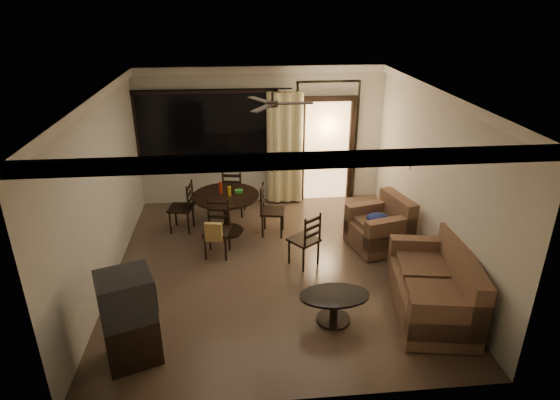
{
  "coord_description": "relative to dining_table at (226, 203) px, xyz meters",
  "views": [
    {
      "loc": [
        -0.53,
        -6.51,
        4.04
      ],
      "look_at": [
        0.13,
        0.2,
        1.08
      ],
      "focal_mm": 30.0,
      "sensor_mm": 36.0,
      "label": 1
    }
  ],
  "objects": [
    {
      "name": "ground",
      "position": [
        0.75,
        -1.3,
        -0.59
      ],
      "size": [
        5.5,
        5.5,
        0.0
      ],
      "primitive_type": "plane",
      "color": "#7F6651",
      "rests_on": "ground"
    },
    {
      "name": "room_shell",
      "position": [
        1.34,
        0.47,
        1.24
      ],
      "size": [
        5.5,
        6.7,
        5.5
      ],
      "color": "beige",
      "rests_on": "ground"
    },
    {
      "name": "dining_table",
      "position": [
        0.0,
        0.0,
        0.0
      ],
      "size": [
        1.2,
        1.2,
        0.97
      ],
      "rotation": [
        0.0,
        0.0,
        -0.18
      ],
      "color": "black",
      "rests_on": "ground"
    },
    {
      "name": "dining_chair_west",
      "position": [
        -0.82,
        0.15,
        -0.31
      ],
      "size": [
        0.49,
        0.49,
        0.95
      ],
      "rotation": [
        0.0,
        0.0,
        -1.75
      ],
      "color": "black",
      "rests_on": "ground"
    },
    {
      "name": "dining_chair_east",
      "position": [
        0.82,
        -0.15,
        -0.31
      ],
      "size": [
        0.49,
        0.49,
        0.95
      ],
      "rotation": [
        0.0,
        0.0,
        1.39
      ],
      "color": "black",
      "rests_on": "ground"
    },
    {
      "name": "dining_chair_south",
      "position": [
        -0.16,
        -0.84,
        -0.29
      ],
      "size": [
        0.49,
        0.54,
        0.95
      ],
      "rotation": [
        0.0,
        0.0,
        -0.18
      ],
      "color": "black",
      "rests_on": "ground"
    },
    {
      "name": "dining_chair_north",
      "position": [
        0.14,
        0.77,
        -0.31
      ],
      "size": [
        0.49,
        0.49,
        0.95
      ],
      "rotation": [
        0.0,
        0.0,
        2.96
      ],
      "color": "black",
      "rests_on": "ground"
    },
    {
      "name": "tv_cabinet",
      "position": [
        -1.1,
        -3.21,
        -0.01
      ],
      "size": [
        0.76,
        0.72,
        1.16
      ],
      "rotation": [
        0.0,
        0.0,
        0.35
      ],
      "color": "black",
      "rests_on": "ground"
    },
    {
      "name": "sofa",
      "position": [
        2.86,
        -2.69,
        -0.22
      ],
      "size": [
        1.21,
        1.88,
        0.94
      ],
      "rotation": [
        0.0,
        0.0,
        -0.17
      ],
      "color": "#44231F",
      "rests_on": "ground"
    },
    {
      "name": "armchair",
      "position": [
        2.66,
        -0.83,
        -0.22
      ],
      "size": [
        1.08,
        1.08,
        0.9
      ],
      "rotation": [
        0.0,
        0.0,
        0.24
      ],
      "color": "#44231F",
      "rests_on": "ground"
    },
    {
      "name": "coffee_table",
      "position": [
        1.44,
        -2.74,
        -0.32
      ],
      "size": [
        0.94,
        0.56,
        0.41
      ],
      "rotation": [
        0.0,
        0.0,
        0.06
      ],
      "color": "black",
      "rests_on": "ground"
    },
    {
      "name": "side_chair",
      "position": [
        1.25,
        -1.27,
        -0.31
      ],
      "size": [
        0.58,
        0.58,
        0.93
      ],
      "rotation": [
        0.0,
        0.0,
        3.78
      ],
      "color": "black",
      "rests_on": "ground"
    }
  ]
}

